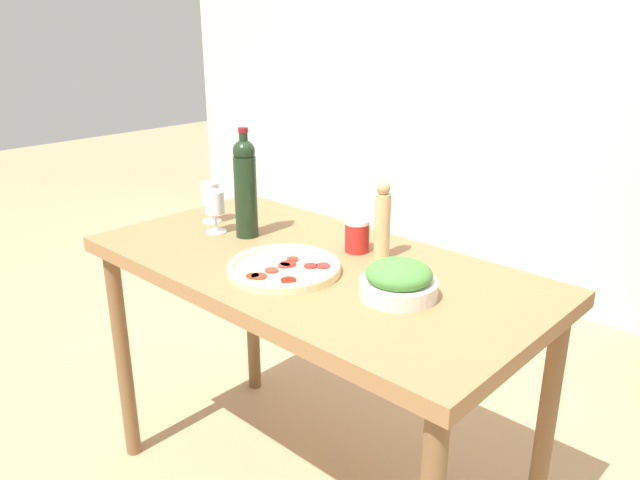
% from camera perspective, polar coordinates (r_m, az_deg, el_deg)
% --- Properties ---
extents(wall_back, '(6.40, 0.08, 2.60)m').
position_cam_1_polar(wall_back, '(3.59, 23.27, 13.45)').
color(wall_back, silver).
rests_on(wall_back, ground_plane).
extents(prep_counter, '(1.45, 0.75, 0.89)m').
position_cam_1_polar(prep_counter, '(1.96, -0.75, -4.63)').
color(prep_counter, olive).
rests_on(prep_counter, ground_plane).
extents(wine_bottle, '(0.08, 0.08, 0.37)m').
position_cam_1_polar(wine_bottle, '(2.11, -6.84, 4.91)').
color(wine_bottle, black).
rests_on(wine_bottle, prep_counter).
extents(wine_glass_near, '(0.07, 0.07, 0.15)m').
position_cam_1_polar(wine_glass_near, '(2.18, -9.59, 3.18)').
color(wine_glass_near, silver).
rests_on(wine_glass_near, prep_counter).
extents(wine_glass_far, '(0.07, 0.07, 0.15)m').
position_cam_1_polar(wine_glass_far, '(2.30, -9.98, 4.11)').
color(wine_glass_far, silver).
rests_on(wine_glass_far, prep_counter).
extents(pepper_mill, '(0.05, 0.05, 0.25)m').
position_cam_1_polar(pepper_mill, '(1.92, 5.72, 1.68)').
color(pepper_mill, tan).
rests_on(pepper_mill, prep_counter).
extents(salad_bowl, '(0.21, 0.21, 0.10)m').
position_cam_1_polar(salad_bowl, '(1.69, 7.20, -3.70)').
color(salad_bowl, silver).
rests_on(salad_bowl, prep_counter).
extents(homemade_pizza, '(0.34, 0.34, 0.03)m').
position_cam_1_polar(homemade_pizza, '(1.84, -3.27, -2.54)').
color(homemade_pizza, beige).
rests_on(homemade_pizza, prep_counter).
extents(salt_canister, '(0.08, 0.08, 0.11)m').
position_cam_1_polar(salt_canister, '(1.99, 3.41, 0.41)').
color(salt_canister, '#B2231E').
rests_on(salt_canister, prep_counter).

